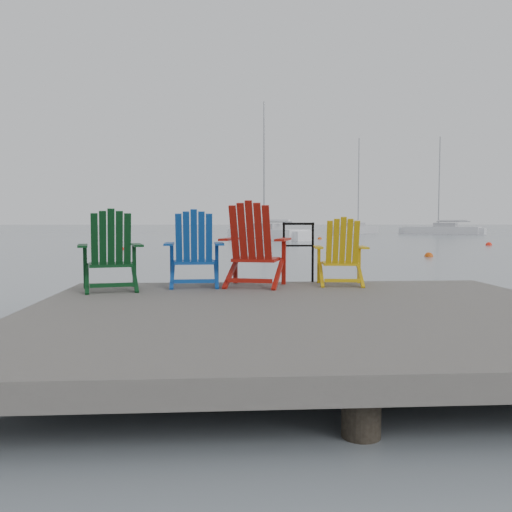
{
  "coord_description": "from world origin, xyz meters",
  "views": [
    {
      "loc": [
        -0.92,
        -5.63,
        1.42
      ],
      "look_at": [
        -0.34,
        3.17,
        0.85
      ],
      "focal_mm": 38.0,
      "sensor_mm": 36.0,
      "label": 1
    }
  ],
  "objects": [
    {
      "name": "ground",
      "position": [
        0.0,
        0.0,
        0.0
      ],
      "size": [
        400.0,
        400.0,
        0.0
      ],
      "primitive_type": "plane",
      "color": "slate",
      "rests_on": "ground"
    },
    {
      "name": "dock",
      "position": [
        0.0,
        0.0,
        0.35
      ],
      "size": [
        6.0,
        5.0,
        1.4
      ],
      "color": "#2D2B28",
      "rests_on": "ground"
    },
    {
      "name": "buoy_a",
      "position": [
        7.37,
        15.39,
        0.0
      ],
      "size": [
        0.35,
        0.35,
        0.35
      ],
      "primitive_type": "sphere",
      "color": "#C94A0B",
      "rests_on": "ground"
    },
    {
      "name": "sailboat_mid",
      "position": [
        14.65,
        55.57,
        0.36
      ],
      "size": [
        6.65,
        7.62,
        11.18
      ],
      "rotation": [
        0.0,
        0.0,
        -0.67
      ],
      "color": "#BCBCC0",
      "rests_on": "ground"
    },
    {
      "name": "buoy_d",
      "position": [
        6.85,
        36.36,
        0.0
      ],
      "size": [
        0.35,
        0.35,
        0.35
      ],
      "primitive_type": "sphere",
      "color": "#DC4B0C",
      "rests_on": "ground"
    },
    {
      "name": "buoy_b",
      "position": [
        -5.9,
        21.56,
        0.0
      ],
      "size": [
        0.41,
        0.41,
        0.41
      ],
      "primitive_type": "sphere",
      "color": "red",
      "rests_on": "ground"
    },
    {
      "name": "chair_blue",
      "position": [
        -1.29,
        1.96,
        1.02
      ],
      "size": [
        0.85,
        0.79,
        1.04
      ],
      "rotation": [
        0.0,
        0.0,
        0.04
      ],
      "color": "navy",
      "rests_on": "dock"
    },
    {
      "name": "buoy_c",
      "position": [
        14.73,
        24.99,
        0.0
      ],
      "size": [
        0.37,
        0.37,
        0.37
      ],
      "primitive_type": "sphere",
      "color": "red",
      "rests_on": "ground"
    },
    {
      "name": "chair_red",
      "position": [
        -0.45,
        1.9,
        1.08
      ],
      "size": [
        1.07,
        1.02,
        1.15
      ],
      "rotation": [
        0.0,
        0.0,
        -0.27
      ],
      "color": "maroon",
      "rests_on": "dock"
    },
    {
      "name": "chair_green",
      "position": [
        -2.36,
        1.58,
        1.02
      ],
      "size": [
        0.95,
        0.9,
        1.04
      ],
      "rotation": [
        0.0,
        0.0,
        0.23
      ],
      "color": "black",
      "rests_on": "dock"
    },
    {
      "name": "sailboat_far",
      "position": [
        23.11,
        51.69,
        0.36
      ],
      "size": [
        7.45,
        6.21,
        10.8
      ],
      "rotation": [
        0.0,
        0.0,
        0.94
      ],
      "color": "silver",
      "rests_on": "ground"
    },
    {
      "name": "handrail",
      "position": [
        0.25,
        2.45,
        1.04
      ],
      "size": [
        0.48,
        0.04,
        0.9
      ],
      "color": "black",
      "rests_on": "dock"
    },
    {
      "name": "sailboat_near",
      "position": [
        2.65,
        35.46,
        0.36
      ],
      "size": [
        5.85,
        7.57,
        10.74
      ],
      "rotation": [
        0.0,
        0.0,
        0.57
      ],
      "color": "white",
      "rests_on": "ground"
    },
    {
      "name": "chair_yellow",
      "position": [
        0.8,
        1.98,
        0.98
      ],
      "size": [
        0.81,
        0.76,
        0.94
      ],
      "rotation": [
        0.0,
        0.0,
        -0.12
      ],
      "color": "#C4990A",
      "rests_on": "dock"
    }
  ]
}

